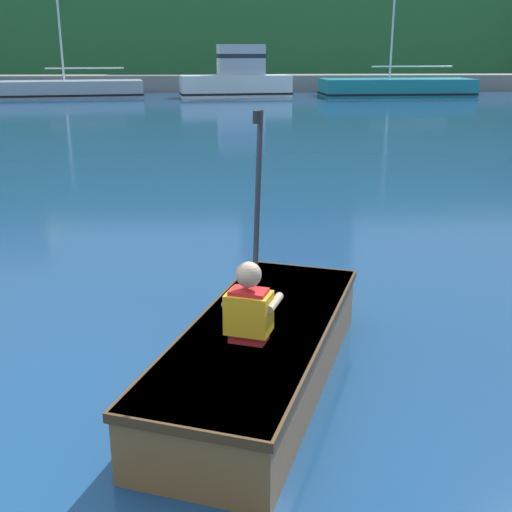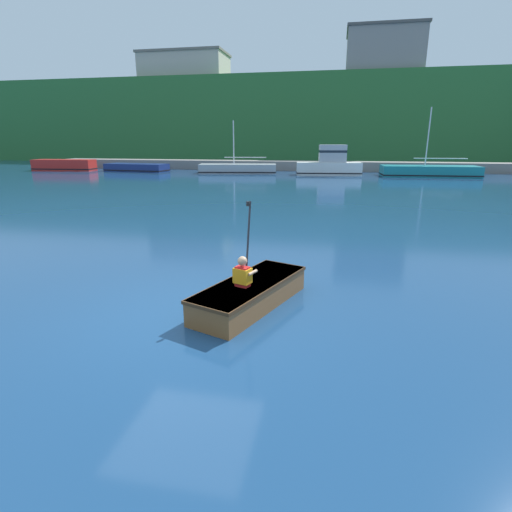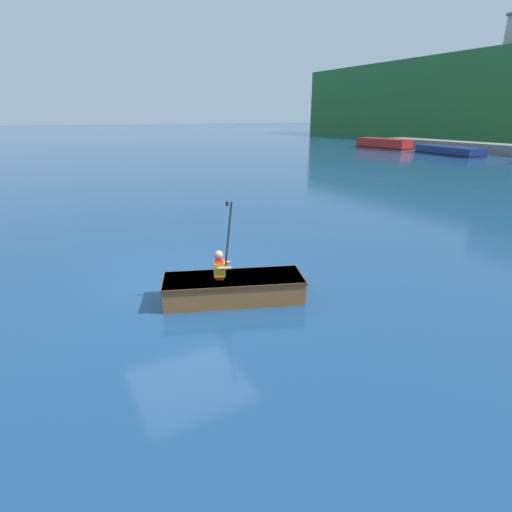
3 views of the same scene
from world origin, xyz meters
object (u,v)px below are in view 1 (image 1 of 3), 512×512
moored_boat_dock_east_end (396,88)px  rowboat_foreground (262,349)px  person_paddler (249,303)px  moored_boat_dock_center_far (237,78)px  moored_boat_dock_east_inner (72,89)px

moored_boat_dock_east_end → rowboat_foreground: bearing=-107.0°
rowboat_foreground → person_paddler: 0.55m
moored_boat_dock_center_far → moored_boat_dock_east_inner: 8.36m
moored_boat_dock_east_inner → person_paddler: (7.42, -29.96, 0.35)m
moored_boat_dock_east_inner → moored_boat_dock_east_end: size_ratio=0.92×
moored_boat_dock_east_inner → rowboat_foreground: bearing=-75.8°
moored_boat_dock_east_end → moored_boat_dock_east_inner: bearing=179.5°
moored_boat_dock_east_inner → rowboat_foreground: (7.53, -29.69, -0.12)m
rowboat_foreground → person_paddler: (-0.10, -0.27, 0.47)m
moored_boat_dock_east_end → person_paddler: bearing=-107.1°
moored_boat_dock_center_far → person_paddler: bearing=-91.8°
rowboat_foreground → person_paddler: bearing=-110.6°
moored_boat_dock_east_end → rowboat_foreground: size_ratio=2.75×
moored_boat_dock_east_end → person_paddler: size_ratio=5.30×
moored_boat_dock_center_far → moored_boat_dock_east_end: (8.24, 0.15, -0.52)m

